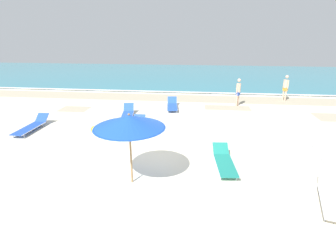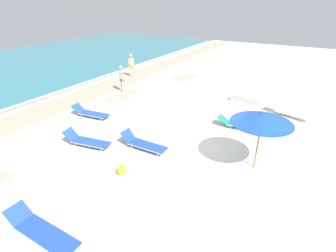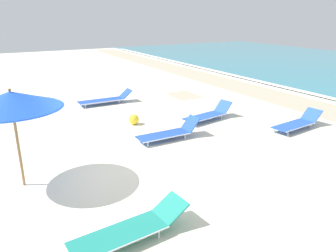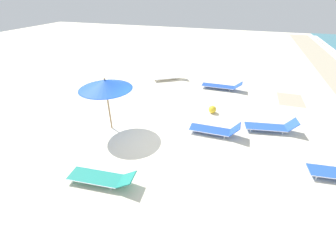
{
  "view_description": "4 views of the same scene",
  "coord_description": "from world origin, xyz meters",
  "px_view_note": "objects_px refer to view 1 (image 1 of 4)",
  "views": [
    {
      "loc": [
        1.49,
        -9.19,
        4.41
      ],
      "look_at": [
        0.29,
        1.15,
        0.73
      ],
      "focal_mm": 28.0,
      "sensor_mm": 36.0,
      "label": 1
    },
    {
      "loc": [
        -9.03,
        -3.45,
        5.63
      ],
      "look_at": [
        -0.74,
        1.32,
        0.97
      ],
      "focal_mm": 28.0,
      "sensor_mm": 36.0,
      "label": 2
    },
    {
      "loc": [
        6.97,
        -2.6,
        3.71
      ],
      "look_at": [
        -0.2,
        1.45,
        0.89
      ],
      "focal_mm": 35.0,
      "sensor_mm": 36.0,
      "label": 3
    },
    {
      "loc": [
        6.7,
        2.72,
        5.21
      ],
      "look_at": [
        0.07,
        0.56,
        0.92
      ],
      "focal_mm": 24.0,
      "sensor_mm": 36.0,
      "label": 4
    }
  ],
  "objects_px": {
    "beach_umbrella": "(129,122)",
    "sun_lounger_mid_beach_pair_b": "(333,197)",
    "sun_lounger_mid_beach_pair_a": "(224,161)",
    "beachgoer_shoreline_child": "(238,91)",
    "sun_lounger_near_water_left": "(172,105)",
    "sun_lounger_mid_beach_solo": "(31,126)",
    "beach_ball": "(95,130)",
    "lounger_stack": "(326,158)",
    "sun_lounger_beside_umbrella": "(128,114)",
    "beachgoer_wading_adult": "(286,86)",
    "sun_lounger_under_umbrella": "(136,128)"
  },
  "relations": [
    {
      "from": "beach_umbrella",
      "to": "sun_lounger_near_water_left",
      "type": "bearing_deg",
      "value": 87.37
    },
    {
      "from": "lounger_stack",
      "to": "sun_lounger_under_umbrella",
      "type": "bearing_deg",
      "value": 170.29
    },
    {
      "from": "sun_lounger_mid_beach_solo",
      "to": "sun_lounger_mid_beach_pair_b",
      "type": "relative_size",
      "value": 1.1
    },
    {
      "from": "sun_lounger_beside_umbrella",
      "to": "sun_lounger_near_water_left",
      "type": "relative_size",
      "value": 0.99
    },
    {
      "from": "beach_umbrella",
      "to": "sun_lounger_mid_beach_solo",
      "type": "bearing_deg",
      "value": 145.9
    },
    {
      "from": "sun_lounger_under_umbrella",
      "to": "beach_ball",
      "type": "height_order",
      "value": "sun_lounger_under_umbrella"
    },
    {
      "from": "beach_umbrella",
      "to": "beachgoer_shoreline_child",
      "type": "bearing_deg",
      "value": 65.37
    },
    {
      "from": "lounger_stack",
      "to": "sun_lounger_mid_beach_pair_b",
      "type": "bearing_deg",
      "value": -102.64
    },
    {
      "from": "sun_lounger_mid_beach_pair_a",
      "to": "sun_lounger_near_water_left",
      "type": "bearing_deg",
      "value": 104.49
    },
    {
      "from": "sun_lounger_mid_beach_pair_a",
      "to": "beachgoer_wading_adult",
      "type": "bearing_deg",
      "value": 59.2
    },
    {
      "from": "sun_lounger_mid_beach_solo",
      "to": "beach_ball",
      "type": "height_order",
      "value": "sun_lounger_mid_beach_solo"
    },
    {
      "from": "beach_ball",
      "to": "sun_lounger_beside_umbrella",
      "type": "bearing_deg",
      "value": 71.53
    },
    {
      "from": "sun_lounger_near_water_left",
      "to": "sun_lounger_mid_beach_pair_b",
      "type": "relative_size",
      "value": 1.0
    },
    {
      "from": "sun_lounger_mid_beach_solo",
      "to": "beachgoer_wading_adult",
      "type": "height_order",
      "value": "beachgoer_wading_adult"
    },
    {
      "from": "sun_lounger_beside_umbrella",
      "to": "sun_lounger_near_water_left",
      "type": "xyz_separation_m",
      "value": [
        2.29,
        2.06,
        -0.0
      ]
    },
    {
      "from": "sun_lounger_mid_beach_solo",
      "to": "beach_ball",
      "type": "distance_m",
      "value": 3.2
    },
    {
      "from": "sun_lounger_under_umbrella",
      "to": "beach_umbrella",
      "type": "bearing_deg",
      "value": -78.08
    },
    {
      "from": "beach_umbrella",
      "to": "sun_lounger_mid_beach_pair_b",
      "type": "height_order",
      "value": "beach_umbrella"
    },
    {
      "from": "beachgoer_shoreline_child",
      "to": "beach_ball",
      "type": "relative_size",
      "value": 4.85
    },
    {
      "from": "sun_lounger_mid_beach_solo",
      "to": "sun_lounger_mid_beach_pair_a",
      "type": "distance_m",
      "value": 9.31
    },
    {
      "from": "sun_lounger_mid_beach_pair_b",
      "to": "beach_ball",
      "type": "xyz_separation_m",
      "value": [
        -8.48,
        4.41,
        -0.04
      ]
    },
    {
      "from": "sun_lounger_mid_beach_solo",
      "to": "beachgoer_shoreline_child",
      "type": "height_order",
      "value": "beachgoer_shoreline_child"
    },
    {
      "from": "sun_lounger_mid_beach_pair_a",
      "to": "beachgoer_shoreline_child",
      "type": "height_order",
      "value": "beachgoer_shoreline_child"
    },
    {
      "from": "sun_lounger_under_umbrella",
      "to": "sun_lounger_mid_beach_pair_b",
      "type": "height_order",
      "value": "sun_lounger_mid_beach_pair_b"
    },
    {
      "from": "sun_lounger_mid_beach_pair_a",
      "to": "sun_lounger_mid_beach_solo",
      "type": "bearing_deg",
      "value": 158.45
    },
    {
      "from": "sun_lounger_near_water_left",
      "to": "beachgoer_shoreline_child",
      "type": "bearing_deg",
      "value": 9.34
    },
    {
      "from": "sun_lounger_beside_umbrella",
      "to": "sun_lounger_mid_beach_pair_a",
      "type": "relative_size",
      "value": 0.97
    },
    {
      "from": "beachgoer_shoreline_child",
      "to": "beachgoer_wading_adult",
      "type": "bearing_deg",
      "value": 151.06
    },
    {
      "from": "beachgoer_wading_adult",
      "to": "sun_lounger_mid_beach_solo",
      "type": "bearing_deg",
      "value": -91.29
    },
    {
      "from": "sun_lounger_mid_beach_pair_b",
      "to": "sun_lounger_near_water_left",
      "type": "bearing_deg",
      "value": 136.87
    },
    {
      "from": "sun_lounger_beside_umbrella",
      "to": "beachgoer_wading_adult",
      "type": "bearing_deg",
      "value": 17.33
    },
    {
      "from": "sun_lounger_under_umbrella",
      "to": "sun_lounger_near_water_left",
      "type": "bearing_deg",
      "value": 73.33
    },
    {
      "from": "sun_lounger_under_umbrella",
      "to": "beachgoer_shoreline_child",
      "type": "height_order",
      "value": "beachgoer_shoreline_child"
    },
    {
      "from": "sun_lounger_near_water_left",
      "to": "sun_lounger_mid_beach_pair_a",
      "type": "xyz_separation_m",
      "value": [
        2.56,
        -7.25,
        -0.01
      ]
    },
    {
      "from": "sun_lounger_mid_beach_solo",
      "to": "beachgoer_shoreline_child",
      "type": "distance_m",
      "value": 11.94
    },
    {
      "from": "sun_lounger_mid_beach_solo",
      "to": "sun_lounger_mid_beach_pair_b",
      "type": "distance_m",
      "value": 12.51
    },
    {
      "from": "sun_lounger_mid_beach_pair_a",
      "to": "sun_lounger_mid_beach_pair_b",
      "type": "relative_size",
      "value": 1.03
    },
    {
      "from": "beach_umbrella",
      "to": "beachgoer_wading_adult",
      "type": "height_order",
      "value": "beach_umbrella"
    },
    {
      "from": "sun_lounger_under_umbrella",
      "to": "beachgoer_shoreline_child",
      "type": "xyz_separation_m",
      "value": [
        5.38,
        5.42,
        0.78
      ]
    },
    {
      "from": "sun_lounger_beside_umbrella",
      "to": "sun_lounger_under_umbrella",
      "type": "bearing_deg",
      "value": -75.71
    },
    {
      "from": "beach_umbrella",
      "to": "sun_lounger_mid_beach_pair_b",
      "type": "xyz_separation_m",
      "value": [
        5.71,
        -0.45,
        -1.78
      ]
    },
    {
      "from": "sun_lounger_mid_beach_pair_a",
      "to": "sun_lounger_mid_beach_pair_b",
      "type": "bearing_deg",
      "value": -38.46
    },
    {
      "from": "sun_lounger_mid_beach_pair_b",
      "to": "beach_ball",
      "type": "height_order",
      "value": "sun_lounger_mid_beach_pair_b"
    },
    {
      "from": "beach_umbrella",
      "to": "sun_lounger_beside_umbrella",
      "type": "relative_size",
      "value": 1.07
    },
    {
      "from": "sun_lounger_beside_umbrella",
      "to": "beach_ball",
      "type": "height_order",
      "value": "sun_lounger_beside_umbrella"
    },
    {
      "from": "sun_lounger_under_umbrella",
      "to": "sun_lounger_near_water_left",
      "type": "xyz_separation_m",
      "value": [
        1.3,
        4.29,
        -0.01
      ]
    },
    {
      "from": "sun_lounger_near_water_left",
      "to": "beachgoer_shoreline_child",
      "type": "height_order",
      "value": "beachgoer_shoreline_child"
    },
    {
      "from": "sun_lounger_mid_beach_pair_a",
      "to": "sun_lounger_mid_beach_pair_b",
      "type": "xyz_separation_m",
      "value": [
        2.76,
        -1.83,
        0.02
      ]
    },
    {
      "from": "sun_lounger_near_water_left",
      "to": "beachgoer_wading_adult",
      "type": "bearing_deg",
      "value": 15.16
    },
    {
      "from": "sun_lounger_under_umbrella",
      "to": "beachgoer_wading_adult",
      "type": "height_order",
      "value": "beachgoer_wading_adult"
    }
  ]
}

